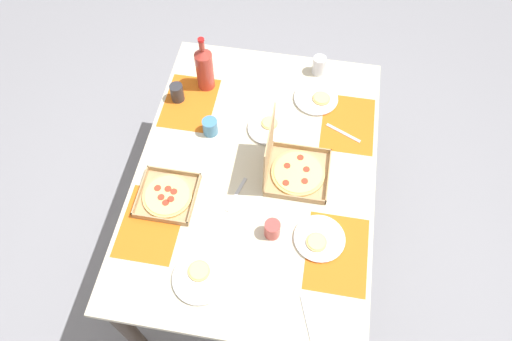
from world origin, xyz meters
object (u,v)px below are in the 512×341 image
at_px(plate_far_right, 200,277).
at_px(cup_clear_left, 319,65).
at_px(plate_far_left, 269,128).
at_px(cup_red, 272,229).
at_px(pizza_box_edge_far, 167,196).
at_px(cup_spare, 177,93).
at_px(pizza_box_corner_right, 292,168).
at_px(soda_bottle, 204,68).
at_px(cup_dark, 210,127).
at_px(plate_middle, 319,239).
at_px(plate_near_right, 316,99).

xyz_separation_m(plate_far_right, cup_clear_left, (1.24, -0.37, 0.04)).
height_order(plate_far_left, plate_far_right, same).
xyz_separation_m(plate_far_right, cup_red, (0.25, -0.26, 0.03)).
bearing_deg(pizza_box_edge_far, cup_clear_left, -34.00).
bearing_deg(plate_far_right, cup_clear_left, -16.45).
relative_size(pizza_box_edge_far, cup_spare, 2.60).
distance_m(pizza_box_corner_right, plate_far_left, 0.28).
xyz_separation_m(soda_bottle, cup_dark, (-0.30, -0.09, -0.09)).
relative_size(pizza_box_edge_far, plate_middle, 1.16).
height_order(plate_near_right, cup_spare, cup_spare).
distance_m(plate_far_left, cup_clear_left, 0.48).
xyz_separation_m(plate_near_right, cup_red, (-0.79, 0.11, 0.03)).
distance_m(cup_spare, cup_dark, 0.28).
bearing_deg(cup_red, cup_dark, 37.83).
distance_m(pizza_box_corner_right, cup_spare, 0.73).
bearing_deg(plate_far_right, pizza_box_edge_far, 33.87).
distance_m(plate_middle, cup_dark, 0.77).
bearing_deg(plate_far_left, plate_far_right, 168.82).
relative_size(pizza_box_edge_far, cup_dark, 3.02).
relative_size(plate_far_left, soda_bottle, 0.64).
xyz_separation_m(plate_far_left, plate_far_right, (-0.81, 0.16, 0.00)).
distance_m(pizza_box_edge_far, plate_middle, 0.71).
bearing_deg(cup_dark, cup_clear_left, -44.57).
height_order(pizza_box_corner_right, cup_red, pizza_box_corner_right).
bearing_deg(cup_dark, plate_far_left, -76.69).
bearing_deg(cup_clear_left, plate_middle, -174.05).
distance_m(plate_far_left, plate_middle, 0.64).
bearing_deg(plate_far_left, plate_middle, -151.06).
relative_size(cup_spare, cup_dark, 1.16).
distance_m(pizza_box_edge_far, pizza_box_corner_right, 0.58).
height_order(plate_far_left, cup_red, cup_red).
height_order(pizza_box_edge_far, pizza_box_corner_right, pizza_box_corner_right).
bearing_deg(cup_spare, pizza_box_edge_far, -170.07).
bearing_deg(pizza_box_edge_far, plate_middle, -97.69).
xyz_separation_m(pizza_box_edge_far, cup_clear_left, (0.89, -0.60, 0.04)).
relative_size(cup_spare, cup_clear_left, 0.96).
bearing_deg(plate_near_right, pizza_box_corner_right, 171.36).
bearing_deg(soda_bottle, cup_dark, -163.42).
height_order(plate_far_left, cup_spare, cup_spare).
relative_size(pizza_box_edge_far, plate_near_right, 1.13).
height_order(plate_far_right, cup_dark, cup_dark).
height_order(pizza_box_edge_far, soda_bottle, soda_bottle).
bearing_deg(cup_red, plate_far_left, 10.37).
relative_size(plate_far_left, cup_spare, 2.09).
bearing_deg(pizza_box_edge_far, cup_dark, -15.97).
distance_m(plate_near_right, cup_spare, 0.72).
height_order(pizza_box_corner_right, plate_middle, pizza_box_corner_right).
bearing_deg(plate_middle, cup_spare, 50.14).
relative_size(pizza_box_corner_right, cup_spare, 3.26).
xyz_separation_m(pizza_box_edge_far, soda_bottle, (0.69, -0.02, 0.12)).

